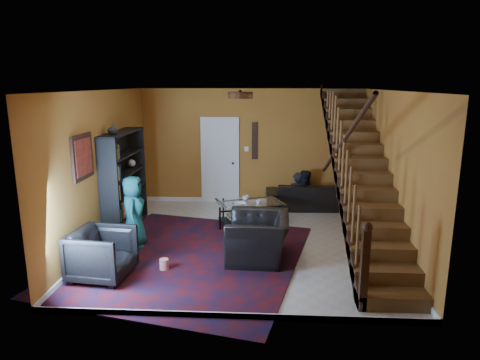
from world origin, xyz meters
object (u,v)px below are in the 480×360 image
(bookshelf, at_px, (125,183))
(armchair_left, at_px, (102,254))
(sofa, at_px, (311,196))
(coffee_table, at_px, (251,212))
(armchair_right, at_px, (258,238))

(bookshelf, height_order, armchair_left, bookshelf)
(sofa, distance_m, coffee_table, 1.93)
(sofa, height_order, armchair_left, armchair_left)
(bookshelf, xyz_separation_m, sofa, (3.90, 1.70, -0.66))
(bookshelf, bearing_deg, armchair_right, -27.11)
(sofa, xyz_separation_m, armchair_right, (-1.20, -3.09, 0.07))
(bookshelf, distance_m, armchair_right, 3.10)
(sofa, bearing_deg, coffee_table, 42.14)
(armchair_left, height_order, armchair_right, armchair_left)
(armchair_left, bearing_deg, armchair_right, -62.57)
(armchair_left, bearing_deg, bookshelf, 15.67)
(bookshelf, relative_size, armchair_left, 2.32)
(bookshelf, bearing_deg, coffee_table, 8.02)
(bookshelf, distance_m, sofa, 4.31)
(bookshelf, bearing_deg, armchair_left, -81.12)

